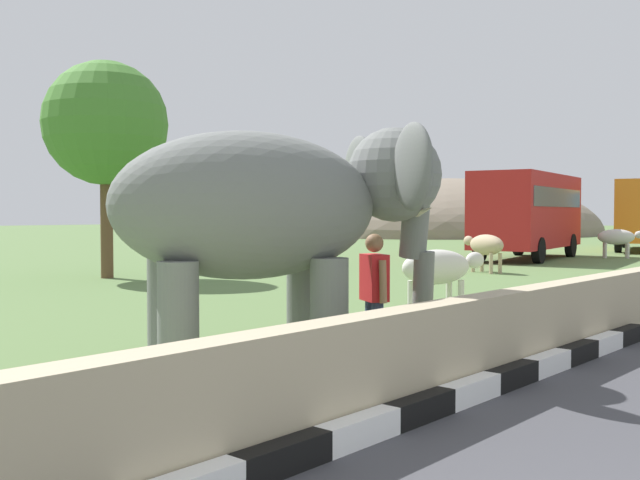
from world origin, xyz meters
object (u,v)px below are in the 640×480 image
(elephant, at_px, (277,210))
(cow_far, at_px, (617,238))
(bus_red, at_px, (528,209))
(cow_mid, at_px, (486,246))
(cow_near, at_px, (438,268))
(person_handler, at_px, (374,292))

(elephant, xyz_separation_m, cow_far, (25.77, 5.20, -1.07))
(bus_red, distance_m, cow_mid, 7.86)
(bus_red, height_order, cow_near, bus_red)
(cow_near, xyz_separation_m, cow_far, (20.02, 3.77, 0.00))
(person_handler, relative_size, cow_far, 0.89)
(elephant, relative_size, person_handler, 2.39)
(bus_red, xyz_separation_m, cow_near, (-16.84, -6.31, -1.21))
(elephant, distance_m, cow_mid, 16.16)
(person_handler, height_order, cow_mid, person_handler)
(person_handler, xyz_separation_m, cow_far, (24.57, 5.72, -0.06))
(cow_far, bearing_deg, cow_mid, 177.90)
(person_handler, relative_size, cow_mid, 0.87)
(cow_far, bearing_deg, cow_near, -169.34)
(person_handler, xyz_separation_m, cow_near, (4.55, 1.95, -0.06))
(cow_far, bearing_deg, bus_red, 141.39)
(bus_red, relative_size, cow_mid, 4.35)
(elephant, relative_size, cow_mid, 2.08)
(person_handler, bearing_deg, cow_near, 23.20)
(bus_red, height_order, cow_mid, bus_red)
(elephant, distance_m, person_handler, 1.66)
(bus_red, distance_m, cow_far, 4.25)
(cow_far, bearing_deg, person_handler, -166.90)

